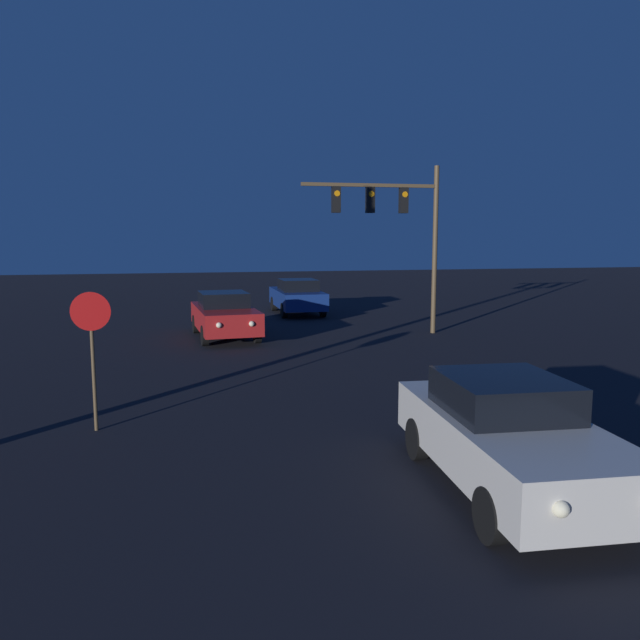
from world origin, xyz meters
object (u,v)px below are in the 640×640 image
(car_near, at_px, (508,435))
(car_mid, at_px, (225,315))
(car_far, at_px, (297,296))
(traffic_signal_mast, at_px, (397,219))
(stop_sign, at_px, (92,335))

(car_near, xyz_separation_m, car_mid, (-2.99, 14.20, 0.00))
(car_near, bearing_deg, car_mid, -74.62)
(car_mid, xyz_separation_m, car_far, (3.71, 6.03, 0.00))
(car_near, height_order, traffic_signal_mast, traffic_signal_mast)
(car_far, xyz_separation_m, traffic_signal_mast, (2.41, -6.62, 3.35))
(car_near, xyz_separation_m, traffic_signal_mast, (3.13, 13.61, 3.35))
(car_mid, relative_size, stop_sign, 1.83)
(car_near, xyz_separation_m, stop_sign, (-6.05, 4.09, 0.99))
(car_mid, distance_m, traffic_signal_mast, 7.00)
(car_near, bearing_deg, car_far, -88.54)
(car_mid, bearing_deg, traffic_signal_mast, 169.94)
(car_near, relative_size, car_mid, 1.00)
(car_far, relative_size, stop_sign, 1.80)
(car_mid, height_order, traffic_signal_mast, traffic_signal_mast)
(traffic_signal_mast, bearing_deg, car_mid, 174.51)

